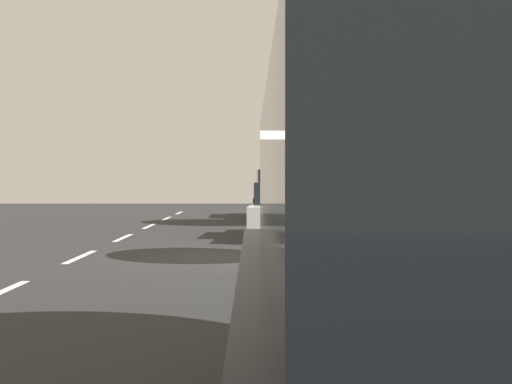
{
  "coord_description": "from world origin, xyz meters",
  "views": [
    {
      "loc": [
        0.35,
        -12.76,
        1.63
      ],
      "look_at": [
        0.37,
        9.56,
        1.15
      ],
      "focal_mm": 44.21,
      "sensor_mm": 36.0,
      "label": 1
    }
  ],
  "objects": [
    {
      "name": "ground",
      "position": [
        0.0,
        0.0,
        0.0
      ],
      "size": [
        56.47,
        56.47,
        0.0
      ],
      "primitive_type": "plane",
      "color": "#292929"
    },
    {
      "name": "sidewalk",
      "position": [
        3.78,
        0.0,
        0.06
      ],
      "size": [
        3.09,
        35.29,
        0.12
      ],
      "primitive_type": "cube",
      "color": "#9AAA8A",
      "rests_on": "ground"
    },
    {
      "name": "curb_edge",
      "position": [
        2.15,
        0.0,
        0.06
      ],
      "size": [
        0.16,
        35.29,
        0.12
      ],
      "primitive_type": "cube",
      "color": "gray",
      "rests_on": "ground"
    },
    {
      "name": "lane_stripe_centre",
      "position": [
        -3.3,
        0.25,
        0.0
      ],
      "size": [
        0.14,
        35.8,
        0.01
      ],
      "color": "white",
      "rests_on": "ground"
    },
    {
      "name": "lane_stripe_bike_edge",
      "position": [
        0.68,
        0.0,
        0.0
      ],
      "size": [
        0.12,
        35.29,
        0.01
      ],
      "primitive_type": "cube",
      "color": "white",
      "rests_on": "ground"
    },
    {
      "name": "parked_suv_black_nearest",
      "position": [
        1.22,
        -10.17,
        1.03
      ],
      "size": [
        1.99,
        4.71,
        1.99
      ],
      "color": "black",
      "rests_on": "ground"
    },
    {
      "name": "parked_sedan_white_second",
      "position": [
        1.13,
        4.74,
        0.75
      ],
      "size": [
        2.04,
        4.5,
        1.52
      ],
      "color": "white",
      "rests_on": "ground"
    },
    {
      "name": "parked_suv_silver_mid",
      "position": [
        1.23,
        13.91,
        1.03
      ],
      "size": [
        2.05,
        4.74,
        1.99
      ],
      "color": "#B7BABF",
      "rests_on": "ground"
    },
    {
      "name": "bicycle_at_curb",
      "position": [
        1.69,
        8.51,
        0.37
      ],
      "size": [
        1.53,
        0.91,
        0.76
      ],
      "color": "black",
      "rests_on": "ground"
    },
    {
      "name": "cyclist_with_backpack",
      "position": [
        1.91,
        8.05,
        1.06
      ],
      "size": [
        0.5,
        0.58,
        1.73
      ],
      "color": "#C6B284",
      "rests_on": "ground"
    },
    {
      "name": "street_tree_mid_block",
      "position": [
        2.95,
        -0.65,
        3.86
      ],
      "size": [
        2.78,
        2.78,
        4.84
      ],
      "color": "#4A381E",
      "rests_on": "sidewalk"
    },
    {
      "name": "street_tree_far_end",
      "position": [
        2.95,
        9.23,
        4.25
      ],
      "size": [
        3.53,
        3.53,
        5.86
      ],
      "color": "brown",
      "rests_on": "sidewalk"
    },
    {
      "name": "fire_hydrant",
      "position": [
        2.58,
        -5.25,
        0.55
      ],
      "size": [
        0.22,
        0.22,
        0.84
      ],
      "color": "red",
      "rests_on": "sidewalk"
    }
  ]
}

